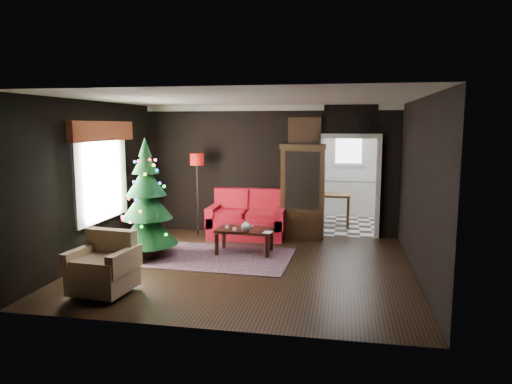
% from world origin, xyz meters
% --- Properties ---
extents(floor, '(5.50, 5.50, 0.00)m').
position_xyz_m(floor, '(0.00, 0.00, 0.00)').
color(floor, black).
rests_on(floor, ground).
extents(ceiling, '(5.50, 5.50, 0.00)m').
position_xyz_m(ceiling, '(0.00, 0.00, 2.80)').
color(ceiling, white).
rests_on(ceiling, ground).
extents(wall_back, '(5.50, 0.00, 5.50)m').
position_xyz_m(wall_back, '(0.00, 2.50, 1.40)').
color(wall_back, black).
rests_on(wall_back, ground).
extents(wall_front, '(5.50, 0.00, 5.50)m').
position_xyz_m(wall_front, '(0.00, -2.50, 1.40)').
color(wall_front, black).
rests_on(wall_front, ground).
extents(wall_left, '(0.00, 5.50, 5.50)m').
position_xyz_m(wall_left, '(-2.75, 0.00, 1.40)').
color(wall_left, black).
rests_on(wall_left, ground).
extents(wall_right, '(0.00, 5.50, 5.50)m').
position_xyz_m(wall_right, '(2.75, 0.00, 1.40)').
color(wall_right, black).
rests_on(wall_right, ground).
extents(doorway, '(1.10, 0.10, 2.10)m').
position_xyz_m(doorway, '(1.70, 2.50, 1.05)').
color(doorway, white).
rests_on(doorway, ground).
extents(left_window, '(0.05, 1.60, 1.40)m').
position_xyz_m(left_window, '(-2.71, 0.20, 1.45)').
color(left_window, white).
rests_on(left_window, wall_left).
extents(valance, '(0.12, 2.10, 0.35)m').
position_xyz_m(valance, '(-2.63, 0.20, 2.27)').
color(valance, maroon).
rests_on(valance, wall_left).
extents(kitchen_floor, '(3.00, 3.00, 0.00)m').
position_xyz_m(kitchen_floor, '(1.70, 4.00, 0.00)').
color(kitchen_floor, white).
rests_on(kitchen_floor, ground).
extents(kitchen_window, '(0.70, 0.06, 0.70)m').
position_xyz_m(kitchen_window, '(1.70, 5.45, 1.70)').
color(kitchen_window, white).
rests_on(kitchen_window, ground).
extents(rug, '(2.48, 1.85, 0.01)m').
position_xyz_m(rug, '(-0.52, 0.42, 0.01)').
color(rug, '#563B49').
rests_on(rug, ground).
extents(loveseat, '(1.70, 0.90, 1.00)m').
position_xyz_m(loveseat, '(-0.40, 2.05, 0.50)').
color(loveseat, maroon).
rests_on(loveseat, ground).
extents(curio_cabinet, '(0.90, 0.45, 1.90)m').
position_xyz_m(curio_cabinet, '(0.75, 2.27, 0.95)').
color(curio_cabinet, black).
rests_on(curio_cabinet, ground).
extents(floor_lamp, '(0.34, 0.34, 1.89)m').
position_xyz_m(floor_lamp, '(-1.52, 2.10, 0.83)').
color(floor_lamp, black).
rests_on(floor_lamp, ground).
extents(christmas_tree, '(1.10, 1.10, 2.09)m').
position_xyz_m(christmas_tree, '(-1.89, 0.29, 1.05)').
color(christmas_tree, black).
rests_on(christmas_tree, ground).
extents(armchair, '(0.88, 0.88, 0.82)m').
position_xyz_m(armchair, '(-1.72, -1.65, 0.46)').
color(armchair, tan).
rests_on(armchair, ground).
extents(coffee_table, '(1.06, 0.68, 0.46)m').
position_xyz_m(coffee_table, '(-0.20, 0.80, 0.24)').
color(coffee_table, black).
rests_on(coffee_table, rug).
extents(teapot, '(0.25, 0.25, 0.19)m').
position_xyz_m(teapot, '(-0.12, 0.56, 0.56)').
color(teapot, silver).
rests_on(teapot, coffee_table).
extents(cup_a, '(0.08, 0.08, 0.06)m').
position_xyz_m(cup_a, '(-0.53, 0.79, 0.50)').
color(cup_a, silver).
rests_on(cup_a, coffee_table).
extents(cup_b, '(0.08, 0.08, 0.06)m').
position_xyz_m(cup_b, '(-0.34, 0.61, 0.50)').
color(cup_b, white).
rests_on(cup_b, coffee_table).
extents(book, '(0.15, 0.04, 0.20)m').
position_xyz_m(book, '(0.21, 0.56, 0.57)').
color(book, tan).
rests_on(book, coffee_table).
extents(wall_clock, '(0.32, 0.32, 0.06)m').
position_xyz_m(wall_clock, '(1.95, 2.45, 2.38)').
color(wall_clock, silver).
rests_on(wall_clock, wall_back).
extents(painting, '(0.62, 0.05, 0.52)m').
position_xyz_m(painting, '(0.75, 2.46, 2.25)').
color(painting, '#A97A44').
rests_on(painting, wall_back).
extents(kitchen_counter, '(1.80, 0.60, 0.90)m').
position_xyz_m(kitchen_counter, '(1.70, 5.20, 0.45)').
color(kitchen_counter, white).
rests_on(kitchen_counter, ground).
extents(kitchen_table, '(0.70, 0.70, 0.75)m').
position_xyz_m(kitchen_table, '(1.40, 3.70, 0.38)').
color(kitchen_table, '#55341C').
rests_on(kitchen_table, ground).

